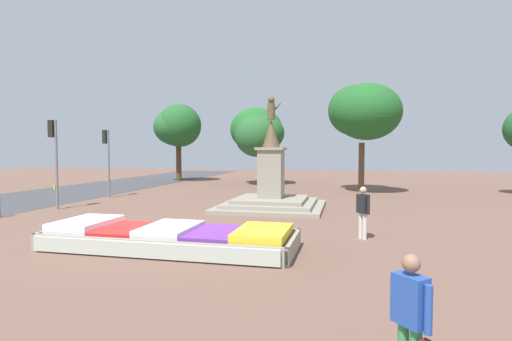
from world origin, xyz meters
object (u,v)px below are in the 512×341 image
at_px(pedestrian_near_planter, 363,209).
at_px(traffic_light_mid_block, 54,149).
at_px(statue_monument, 271,190).
at_px(traffic_light_far_corner, 107,151).
at_px(pedestrian_with_handbag, 412,317).
at_px(flower_planter, 169,238).

bearing_deg(pedestrian_near_planter, traffic_light_mid_block, 166.51).
bearing_deg(statue_monument, traffic_light_mid_block, -165.61).
bearing_deg(statue_monument, traffic_light_far_corner, 167.62).
bearing_deg(pedestrian_with_handbag, pedestrian_near_planter, 91.52).
distance_m(statue_monument, pedestrian_near_planter, 7.13).
xyz_separation_m(traffic_light_far_corner, pedestrian_with_handbag, (14.51, -16.28, -1.81)).
height_order(statue_monument, traffic_light_far_corner, statue_monument).
distance_m(statue_monument, traffic_light_mid_block, 10.41).
height_order(flower_planter, pedestrian_near_planter, pedestrian_near_planter).
xyz_separation_m(flower_planter, statue_monument, (1.41, 8.33, 0.56)).
relative_size(flower_planter, statue_monument, 1.35).
distance_m(statue_monument, traffic_light_far_corner, 10.67).
bearing_deg(pedestrian_near_planter, traffic_light_far_corner, 150.36).
xyz_separation_m(statue_monument, pedestrian_near_planter, (4.03, -5.88, 0.09)).
xyz_separation_m(flower_planter, traffic_light_mid_block, (-8.48, 5.79, 2.56)).
relative_size(traffic_light_mid_block, pedestrian_near_planter, 2.54).
bearing_deg(traffic_light_far_corner, flower_planter, -50.09).
relative_size(flower_planter, pedestrian_near_planter, 4.36).
bearing_deg(traffic_light_far_corner, statue_monument, -12.38).
xyz_separation_m(flower_planter, pedestrian_near_planter, (5.44, 2.45, 0.65)).
xyz_separation_m(statue_monument, pedestrian_with_handbag, (4.25, -14.03, 0.05)).
bearing_deg(traffic_light_mid_block, traffic_light_far_corner, 94.34).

